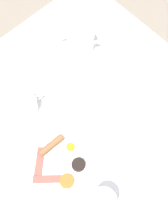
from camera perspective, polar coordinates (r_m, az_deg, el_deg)
ground_plane at (r=1.85m, az=0.00°, el=-8.89°), size 8.00×8.00×0.00m
table at (r=1.23m, az=0.00°, el=-1.71°), size 0.93×0.96×0.73m
breakfast_plate at (r=1.10m, az=-4.48°, el=-9.20°), size 0.26×0.26×0.04m
teapot_near at (r=1.26m, az=-0.67°, el=13.00°), size 0.13×0.16×0.12m
teacup_with_saucer_left at (r=1.16m, az=-10.47°, el=1.06°), size 0.14×0.14×0.06m
teacup_with_saucer_right at (r=1.25m, az=10.51°, el=8.89°), size 0.14×0.14×0.06m
water_glass_short at (r=1.03m, az=3.47°, el=-16.06°), size 0.08×0.08×0.10m
creamer_jug at (r=1.17m, az=11.31°, el=0.98°), size 0.08×0.06×0.05m
knife_by_plate at (r=1.14m, az=14.84°, el=-8.59°), size 0.15×0.14×0.00m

